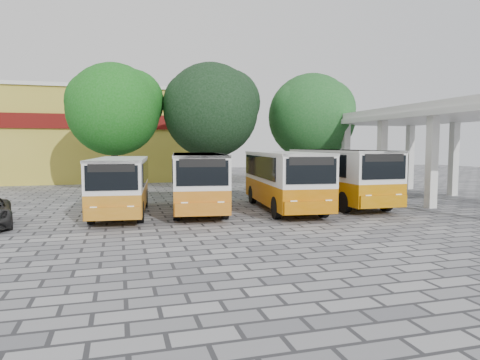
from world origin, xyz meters
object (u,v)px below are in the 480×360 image
object	(u,v)px
bus_far_right	(339,173)
bus_far_left	(121,182)
bus_centre_left	(198,178)
bus_centre_right	(284,177)

from	to	relation	value
bus_far_right	bus_far_left	bearing A→B (deg)	-178.11
bus_centre_left	bus_far_right	size ratio (longest dim) A/B	0.97
bus_far_right	bus_centre_left	bearing A→B (deg)	-178.39
bus_far_left	bus_centre_right	xyz separation A→B (m)	(7.86, -0.65, 0.14)
bus_centre_right	bus_far_right	world-z (taller)	bus_far_right
bus_centre_left	bus_far_right	xyz separation A→B (m)	(7.76, 0.12, 0.10)
bus_far_left	bus_centre_right	size ratio (longest dim) A/B	0.91
bus_centre_left	bus_centre_right	distance (m)	4.29
bus_far_left	bus_centre_left	world-z (taller)	bus_centre_left
bus_far_left	bus_centre_right	world-z (taller)	bus_centre_right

